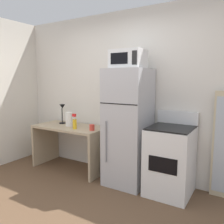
{
  "coord_description": "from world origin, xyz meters",
  "views": [
    {
      "loc": [
        1.65,
        -1.61,
        1.54
      ],
      "look_at": [
        -0.01,
        1.1,
        1.09
      ],
      "focal_mm": 36.95,
      "sensor_mm": 36.0,
      "label": 1
    }
  ],
  "objects_px": {
    "oven_range": "(170,160)",
    "spray_bottle": "(75,123)",
    "desk_lamp": "(62,111)",
    "refrigerator": "(128,127)",
    "coffee_mug": "(92,127)",
    "desk": "(71,138)",
    "paper_towel_roll": "(69,119)",
    "microwave": "(128,59)"
  },
  "relations": [
    {
      "from": "refrigerator",
      "to": "microwave",
      "type": "relative_size",
      "value": 3.68
    },
    {
      "from": "paper_towel_roll",
      "to": "spray_bottle",
      "type": "xyz_separation_m",
      "value": [
        0.24,
        -0.13,
        -0.02
      ]
    },
    {
      "from": "spray_bottle",
      "to": "microwave",
      "type": "xyz_separation_m",
      "value": [
        0.89,
        0.13,
        0.97
      ]
    },
    {
      "from": "spray_bottle",
      "to": "oven_range",
      "type": "bearing_deg",
      "value": 5.98
    },
    {
      "from": "desk_lamp",
      "to": "coffee_mug",
      "type": "relative_size",
      "value": 3.72
    },
    {
      "from": "spray_bottle",
      "to": "refrigerator",
      "type": "bearing_deg",
      "value": 9.9
    },
    {
      "from": "desk_lamp",
      "to": "coffee_mug",
      "type": "xyz_separation_m",
      "value": [
        0.78,
        -0.17,
        -0.19
      ]
    },
    {
      "from": "spray_bottle",
      "to": "microwave",
      "type": "distance_m",
      "value": 1.32
    },
    {
      "from": "desk_lamp",
      "to": "refrigerator",
      "type": "bearing_deg",
      "value": -3.22
    },
    {
      "from": "desk_lamp",
      "to": "desk",
      "type": "bearing_deg",
      "value": -17.98
    },
    {
      "from": "spray_bottle",
      "to": "coffee_mug",
      "type": "xyz_separation_m",
      "value": [
        0.3,
        0.06,
        -0.05
      ]
    },
    {
      "from": "microwave",
      "to": "desk",
      "type": "bearing_deg",
      "value": 179.25
    },
    {
      "from": "desk",
      "to": "microwave",
      "type": "xyz_separation_m",
      "value": [
        1.11,
        -0.01,
        1.29
      ]
    },
    {
      "from": "paper_towel_roll",
      "to": "microwave",
      "type": "distance_m",
      "value": 1.48
    },
    {
      "from": "desk_lamp",
      "to": "refrigerator",
      "type": "relative_size",
      "value": 0.21
    },
    {
      "from": "oven_range",
      "to": "spray_bottle",
      "type": "bearing_deg",
      "value": -174.02
    },
    {
      "from": "refrigerator",
      "to": "oven_range",
      "type": "relative_size",
      "value": 1.54
    },
    {
      "from": "desk",
      "to": "paper_towel_roll",
      "type": "xyz_separation_m",
      "value": [
        -0.02,
        -0.01,
        0.34
      ]
    },
    {
      "from": "desk",
      "to": "coffee_mug",
      "type": "relative_size",
      "value": 13.5
    },
    {
      "from": "coffee_mug",
      "to": "refrigerator",
      "type": "relative_size",
      "value": 0.06
    },
    {
      "from": "coffee_mug",
      "to": "desk_lamp",
      "type": "bearing_deg",
      "value": 167.73
    },
    {
      "from": "oven_range",
      "to": "microwave",
      "type": "bearing_deg",
      "value": -177.66
    },
    {
      "from": "refrigerator",
      "to": "spray_bottle",
      "type": "bearing_deg",
      "value": -170.1
    },
    {
      "from": "paper_towel_roll",
      "to": "coffee_mug",
      "type": "xyz_separation_m",
      "value": [
        0.54,
        -0.07,
        -0.07
      ]
    },
    {
      "from": "desk",
      "to": "microwave",
      "type": "distance_m",
      "value": 1.7
    },
    {
      "from": "microwave",
      "to": "spray_bottle",
      "type": "bearing_deg",
      "value": -171.43
    },
    {
      "from": "desk",
      "to": "spray_bottle",
      "type": "xyz_separation_m",
      "value": [
        0.22,
        -0.15,
        0.32
      ]
    },
    {
      "from": "desk",
      "to": "desk_lamp",
      "type": "bearing_deg",
      "value": 162.02
    },
    {
      "from": "paper_towel_roll",
      "to": "refrigerator",
      "type": "relative_size",
      "value": 0.14
    },
    {
      "from": "desk_lamp",
      "to": "spray_bottle",
      "type": "bearing_deg",
      "value": -25.69
    },
    {
      "from": "desk_lamp",
      "to": "paper_towel_roll",
      "type": "xyz_separation_m",
      "value": [
        0.24,
        -0.1,
        -0.12
      ]
    },
    {
      "from": "desk",
      "to": "paper_towel_roll",
      "type": "bearing_deg",
      "value": -141.13
    },
    {
      "from": "desk",
      "to": "microwave",
      "type": "relative_size",
      "value": 2.79
    },
    {
      "from": "refrigerator",
      "to": "oven_range",
      "type": "distance_m",
      "value": 0.74
    },
    {
      "from": "microwave",
      "to": "desk_lamp",
      "type": "bearing_deg",
      "value": 175.89
    },
    {
      "from": "desk",
      "to": "coffee_mug",
      "type": "distance_m",
      "value": 0.59
    },
    {
      "from": "refrigerator",
      "to": "paper_towel_roll",
      "type": "bearing_deg",
      "value": -178.93
    },
    {
      "from": "paper_towel_roll",
      "to": "spray_bottle",
      "type": "relative_size",
      "value": 0.96
    },
    {
      "from": "desk_lamp",
      "to": "oven_range",
      "type": "height_order",
      "value": "desk_lamp"
    },
    {
      "from": "coffee_mug",
      "to": "refrigerator",
      "type": "height_order",
      "value": "refrigerator"
    },
    {
      "from": "desk_lamp",
      "to": "spray_bottle",
      "type": "distance_m",
      "value": 0.55
    },
    {
      "from": "coffee_mug",
      "to": "microwave",
      "type": "distance_m",
      "value": 1.18
    }
  ]
}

